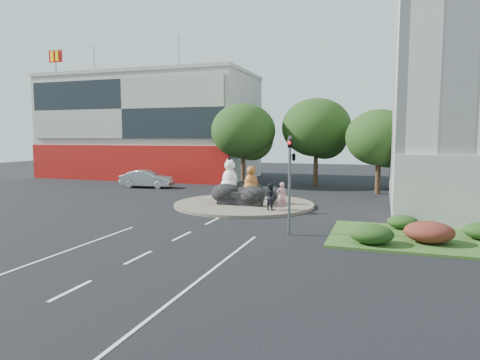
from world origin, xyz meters
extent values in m
plane|color=black|center=(0.00, 0.00, 0.00)|extent=(120.00, 120.00, 0.00)
cylinder|color=brown|center=(0.00, 10.00, 0.10)|extent=(10.00, 10.00, 0.20)
cube|color=#BCB6A9|center=(-18.00, 28.00, 6.00)|extent=(25.00, 12.00, 12.00)
cube|color=#A6130F|center=(-18.00, 21.95, 2.00)|extent=(25.00, 0.30, 4.00)
cube|color=#B2AD9E|center=(-18.00, 21.90, 8.00)|extent=(24.00, 0.15, 6.50)
cube|color=#BCB6A9|center=(-18.00, 28.00, 12.20)|extent=(25.20, 12.20, 0.40)
cylinder|color=#595B60|center=(-26.00, 28.00, 14.40)|extent=(0.10, 0.10, 4.00)
cylinder|color=#595B60|center=(-15.00, 30.00, 14.90)|extent=(0.10, 0.10, 5.00)
cube|color=#A6130F|center=(-28.50, 24.00, 14.60)|extent=(1.80, 0.25, 1.40)
cube|color=#2A4B19|center=(12.00, 3.00, 0.06)|extent=(10.00, 6.00, 0.12)
cylinder|color=#382314|center=(-4.00, 22.00, 1.87)|extent=(0.44, 0.44, 3.74)
ellipsoid|color=#143310|center=(-4.00, 22.00, 5.53)|extent=(6.46, 6.46, 5.49)
sphere|color=#143310|center=(-3.20, 22.50, 4.68)|extent=(4.25, 4.25, 4.25)
sphere|color=#143310|center=(-4.70, 21.70, 4.93)|extent=(3.74, 3.74, 3.74)
cylinder|color=#382314|center=(3.00, 24.00, 1.98)|extent=(0.44, 0.44, 3.96)
ellipsoid|color=#143310|center=(3.00, 24.00, 5.85)|extent=(6.84, 6.84, 5.81)
sphere|color=#143310|center=(3.80, 24.50, 4.95)|extent=(4.50, 4.50, 4.50)
sphere|color=#143310|center=(2.30, 23.70, 5.22)|extent=(3.96, 3.96, 3.96)
cylinder|color=#382314|center=(9.00, 20.00, 1.65)|extent=(0.44, 0.44, 3.30)
ellipsoid|color=#143310|center=(9.00, 20.00, 4.88)|extent=(5.70, 5.70, 4.84)
sphere|color=#143310|center=(9.80, 20.50, 4.12)|extent=(3.75, 3.75, 3.75)
sphere|color=#143310|center=(8.30, 19.70, 4.35)|extent=(3.30, 3.30, 3.30)
ellipsoid|color=#143310|center=(9.00, 1.00, 0.57)|extent=(2.00, 1.60, 0.90)
ellipsoid|color=#531B16|center=(11.50, 2.00, 0.61)|extent=(2.20, 1.76, 0.99)
ellipsoid|color=#143310|center=(10.50, 4.80, 0.48)|extent=(1.60, 1.28, 0.72)
cylinder|color=#595B60|center=(5.00, 2.00, 2.50)|extent=(0.14, 0.14, 5.00)
imported|color=black|center=(5.00, 2.00, 4.20)|extent=(0.21, 0.26, 1.30)
imported|color=black|center=(5.20, 2.00, 4.00)|extent=(0.26, 1.24, 0.50)
sphere|color=red|center=(5.00, 1.82, 4.65)|extent=(0.18, 0.18, 0.18)
cylinder|color=#595B60|center=(13.00, 8.00, 4.00)|extent=(0.18, 0.18, 8.00)
cylinder|color=#595B60|center=(12.00, 8.00, 8.00)|extent=(2.00, 0.12, 0.12)
cube|color=silver|center=(11.00, 8.00, 7.90)|extent=(0.50, 0.22, 0.12)
imported|color=pink|center=(3.18, 8.16, 1.10)|extent=(0.78, 0.72, 1.79)
imported|color=black|center=(2.54, 7.77, 1.07)|extent=(1.06, 0.99, 1.75)
imported|color=#B6BABE|center=(-12.38, 17.45, 0.84)|extent=(5.30, 2.39, 1.69)
cylinder|color=black|center=(8.86, 1.08, 0.47)|extent=(0.69, 0.69, 0.70)
camera|label=1|loc=(9.42, -18.89, 4.95)|focal=32.00mm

